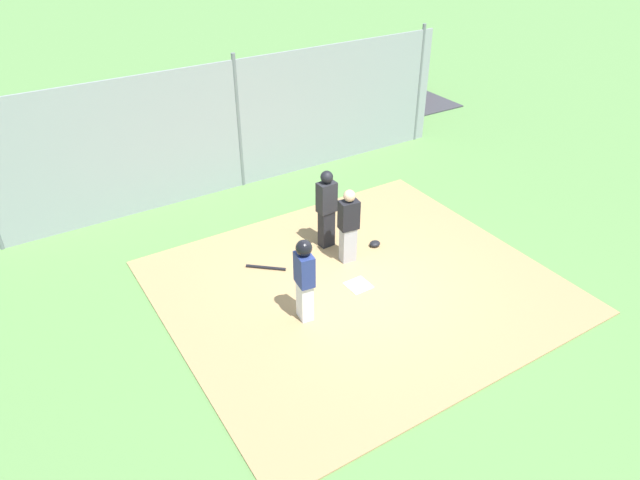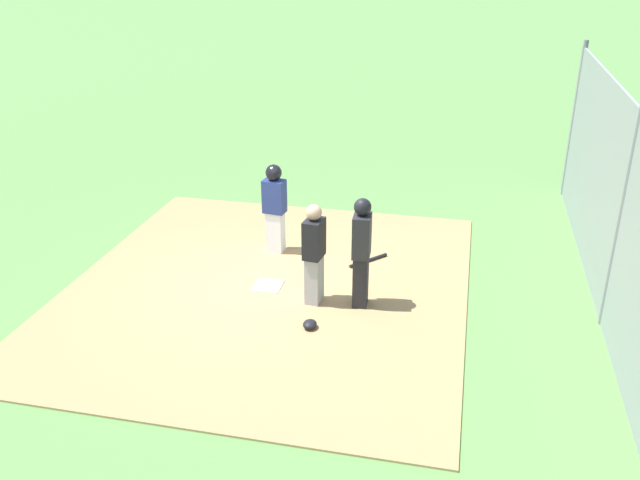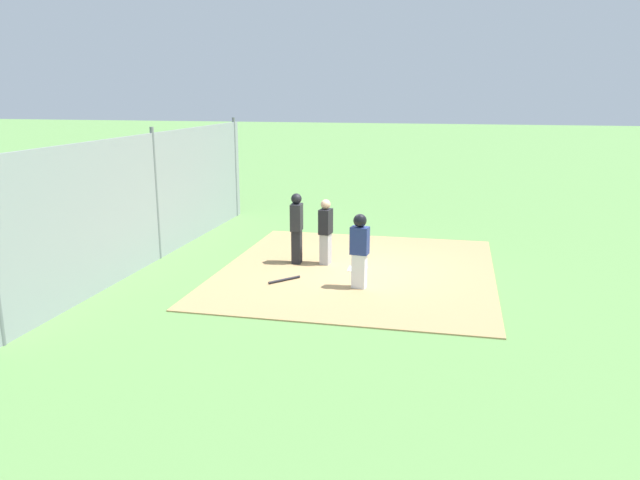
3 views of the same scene
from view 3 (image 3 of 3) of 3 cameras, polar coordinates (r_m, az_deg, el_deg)
ground_plane at (r=14.74m, az=3.50°, el=-2.88°), size 140.00×140.00×0.00m
dirt_infield at (r=14.74m, az=3.50°, el=-2.82°), size 7.20×6.40×0.03m
home_plate at (r=14.73m, az=3.50°, el=-2.73°), size 0.45×0.45×0.02m
catcher at (r=14.98m, az=0.52°, el=0.86°), size 0.41×0.30×1.62m
umpire at (r=15.07m, az=-2.19°, el=1.24°), size 0.39×0.28×1.75m
runner at (r=13.16m, az=3.71°, el=-0.58°), size 0.31×0.41×1.64m
baseball_bat at (r=13.85m, az=-3.34°, el=-3.72°), size 0.66×0.59×0.06m
catcher_mask at (r=15.95m, az=0.70°, el=-1.24°), size 0.24×0.20×0.12m
backstop_fence at (r=16.00m, az=-15.04°, el=3.89°), size 12.00×0.10×3.35m
parking_lot at (r=18.43m, az=-25.60°, el=-0.78°), size 18.00×5.20×0.04m
parked_car_red at (r=23.19m, az=-15.13°, el=4.32°), size 4.41×2.37×1.28m
parked_car_dark at (r=20.90m, az=-20.37°, el=2.95°), size 4.29×2.08×1.28m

